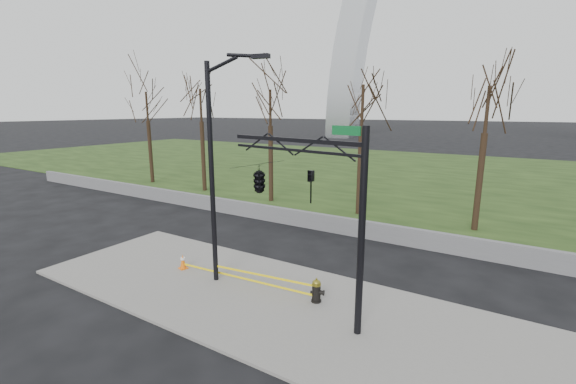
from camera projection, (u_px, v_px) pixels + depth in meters
The scene contains 10 objects.
ground at pixel (264, 300), 12.99m from camera, with size 500.00×500.00×0.00m, color black.
sidewalk at pixel (264, 299), 12.98m from camera, with size 18.00×6.00×0.10m, color slate.
grass_strip at pixel (436, 175), 37.96m from camera, with size 120.00×40.00×0.06m, color #1C3111.
guardrail at pixel (353, 227), 19.56m from camera, with size 60.00×0.30×0.90m, color #59595B.
tree_row at pixel (312, 140), 24.37m from camera, with size 36.86×4.00×9.05m.
fire_hydrant at pixel (317, 291), 12.60m from camera, with size 0.52×0.34×0.84m.
traffic_cone at pixel (183, 261), 15.27m from camera, with size 0.38×0.38×0.61m.
street_light at pixel (217, 159), 13.30m from camera, with size 2.37×0.60×8.21m.
traffic_signal_mast at pixel (276, 181), 12.17m from camera, with size 5.03×2.54×6.00m.
caution_tape at pixel (251, 277), 13.73m from camera, with size 5.84×0.48×0.43m.
Camera 1 is at (6.96, -9.71, 6.38)m, focal length 23.60 mm.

